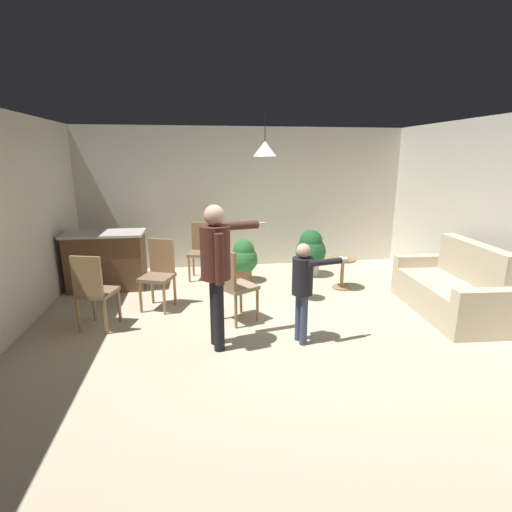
{
  "coord_description": "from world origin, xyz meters",
  "views": [
    {
      "loc": [
        -0.89,
        -4.32,
        2.15
      ],
      "look_at": [
        -0.24,
        0.04,
        1.0
      ],
      "focal_mm": 26.8,
      "sensor_mm": 36.0,
      "label": 1
    }
  ],
  "objects_px": {
    "side_table_by_couch": "(342,270)",
    "person_adult": "(217,262)",
    "dining_chair_centre_back": "(159,271)",
    "spare_remote_on_table": "(343,258)",
    "person_child": "(303,282)",
    "couch_floral": "(452,290)",
    "potted_plant_corner": "(311,250)",
    "dining_chair_by_counter": "(234,283)",
    "dining_chair_near_wall": "(201,249)",
    "dining_chair_spare": "(94,289)",
    "potted_plant_by_wall": "(244,258)",
    "kitchen_counter": "(107,260)"
  },
  "relations": [
    {
      "from": "dining_chair_by_counter",
      "to": "potted_plant_corner",
      "type": "distance_m",
      "value": 2.46
    },
    {
      "from": "person_adult",
      "to": "potted_plant_corner",
      "type": "bearing_deg",
      "value": 133.8
    },
    {
      "from": "person_child",
      "to": "spare_remote_on_table",
      "type": "height_order",
      "value": "person_child"
    },
    {
      "from": "dining_chair_by_counter",
      "to": "dining_chair_centre_back",
      "type": "distance_m",
      "value": 1.22
    },
    {
      "from": "kitchen_counter",
      "to": "side_table_by_couch",
      "type": "bearing_deg",
      "value": -8.84
    },
    {
      "from": "dining_chair_by_counter",
      "to": "spare_remote_on_table",
      "type": "distance_m",
      "value": 2.16
    },
    {
      "from": "dining_chair_by_counter",
      "to": "potted_plant_corner",
      "type": "bearing_deg",
      "value": 107.93
    },
    {
      "from": "person_child",
      "to": "dining_chair_spare",
      "type": "height_order",
      "value": "person_child"
    },
    {
      "from": "dining_chair_by_counter",
      "to": "spare_remote_on_table",
      "type": "bearing_deg",
      "value": 87.12
    },
    {
      "from": "dining_chair_near_wall",
      "to": "dining_chair_spare",
      "type": "relative_size",
      "value": 1.0
    },
    {
      "from": "couch_floral",
      "to": "potted_plant_by_wall",
      "type": "distance_m",
      "value": 3.29
    },
    {
      "from": "potted_plant_corner",
      "to": "person_child",
      "type": "bearing_deg",
      "value": -108.3
    },
    {
      "from": "dining_chair_spare",
      "to": "spare_remote_on_table",
      "type": "height_order",
      "value": "dining_chair_spare"
    },
    {
      "from": "dining_chair_by_counter",
      "to": "potted_plant_by_wall",
      "type": "height_order",
      "value": "dining_chair_by_counter"
    },
    {
      "from": "couch_floral",
      "to": "person_child",
      "type": "xyz_separation_m",
      "value": [
        -2.32,
        -0.56,
        0.42
      ]
    },
    {
      "from": "dining_chair_spare",
      "to": "potted_plant_by_wall",
      "type": "xyz_separation_m",
      "value": [
        2.08,
        1.67,
        -0.13
      ]
    },
    {
      "from": "dining_chair_near_wall",
      "to": "dining_chair_spare",
      "type": "height_order",
      "value": "same"
    },
    {
      "from": "person_adult",
      "to": "person_child",
      "type": "xyz_separation_m",
      "value": [
        0.98,
        -0.03,
        -0.28
      ]
    },
    {
      "from": "person_child",
      "to": "dining_chair_near_wall",
      "type": "relative_size",
      "value": 1.21
    },
    {
      "from": "potted_plant_by_wall",
      "to": "spare_remote_on_table",
      "type": "height_order",
      "value": "potted_plant_by_wall"
    },
    {
      "from": "side_table_by_couch",
      "to": "person_adult",
      "type": "bearing_deg",
      "value": -141.03
    },
    {
      "from": "couch_floral",
      "to": "potted_plant_corner",
      "type": "xyz_separation_m",
      "value": [
        -1.47,
        2.01,
        0.14
      ]
    },
    {
      "from": "dining_chair_near_wall",
      "to": "potted_plant_by_wall",
      "type": "xyz_separation_m",
      "value": [
        0.73,
        -0.31,
        -0.13
      ]
    },
    {
      "from": "potted_plant_corner",
      "to": "spare_remote_on_table",
      "type": "distance_m",
      "value": 0.89
    },
    {
      "from": "side_table_by_couch",
      "to": "dining_chair_spare",
      "type": "bearing_deg",
      "value": -163.87
    },
    {
      "from": "person_adult",
      "to": "dining_chair_centre_back",
      "type": "xyz_separation_m",
      "value": [
        -0.78,
        1.34,
        -0.48
      ]
    },
    {
      "from": "dining_chair_centre_back",
      "to": "spare_remote_on_table",
      "type": "xyz_separation_m",
      "value": [
        2.92,
        0.37,
        -0.01
      ]
    },
    {
      "from": "couch_floral",
      "to": "dining_chair_by_counter",
      "type": "distance_m",
      "value": 3.08
    },
    {
      "from": "kitchen_counter",
      "to": "potted_plant_corner",
      "type": "distance_m",
      "value": 3.56
    },
    {
      "from": "dining_chair_by_counter",
      "to": "side_table_by_couch",
      "type": "bearing_deg",
      "value": 87.67
    },
    {
      "from": "person_adult",
      "to": "dining_chair_spare",
      "type": "height_order",
      "value": "person_adult"
    },
    {
      "from": "dining_chair_by_counter",
      "to": "spare_remote_on_table",
      "type": "xyz_separation_m",
      "value": [
        1.9,
        1.04,
        -0.01
      ]
    },
    {
      "from": "dining_chair_near_wall",
      "to": "dining_chair_centre_back",
      "type": "relative_size",
      "value": 1.0
    },
    {
      "from": "dining_chair_by_counter",
      "to": "person_child",
      "type": "bearing_deg",
      "value": 15.2
    },
    {
      "from": "side_table_by_couch",
      "to": "person_child",
      "type": "xyz_separation_m",
      "value": [
        -1.16,
        -1.77,
        0.42
      ]
    },
    {
      "from": "dining_chair_spare",
      "to": "dining_chair_near_wall",
      "type": "bearing_deg",
      "value": 71.47
    },
    {
      "from": "couch_floral",
      "to": "dining_chair_by_counter",
      "type": "bearing_deg",
      "value": 91.37
    },
    {
      "from": "couch_floral",
      "to": "dining_chair_spare",
      "type": "bearing_deg",
      "value": 92.14
    },
    {
      "from": "dining_chair_near_wall",
      "to": "potted_plant_corner",
      "type": "xyz_separation_m",
      "value": [
        1.99,
        -0.13,
        -0.07
      ]
    },
    {
      "from": "potted_plant_corner",
      "to": "potted_plant_by_wall",
      "type": "relative_size",
      "value": 1.13
    },
    {
      "from": "potted_plant_corner",
      "to": "dining_chair_spare",
      "type": "bearing_deg",
      "value": -150.96
    },
    {
      "from": "person_adult",
      "to": "spare_remote_on_table",
      "type": "bearing_deg",
      "value": 118.27
    },
    {
      "from": "kitchen_counter",
      "to": "dining_chair_by_counter",
      "type": "bearing_deg",
      "value": -40.42
    },
    {
      "from": "dining_chair_centre_back",
      "to": "dining_chair_by_counter",
      "type": "bearing_deg",
      "value": 166.84
    },
    {
      "from": "side_table_by_couch",
      "to": "dining_chair_centre_back",
      "type": "relative_size",
      "value": 0.52
    },
    {
      "from": "dining_chair_centre_back",
      "to": "couch_floral",
      "type": "bearing_deg",
      "value": -170.89
    },
    {
      "from": "person_adult",
      "to": "potted_plant_corner",
      "type": "height_order",
      "value": "person_adult"
    },
    {
      "from": "dining_chair_by_counter",
      "to": "dining_chair_centre_back",
      "type": "relative_size",
      "value": 1.0
    },
    {
      "from": "couch_floral",
      "to": "dining_chair_spare",
      "type": "distance_m",
      "value": 4.82
    },
    {
      "from": "spare_remote_on_table",
      "to": "person_adult",
      "type": "bearing_deg",
      "value": -141.37
    }
  ]
}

